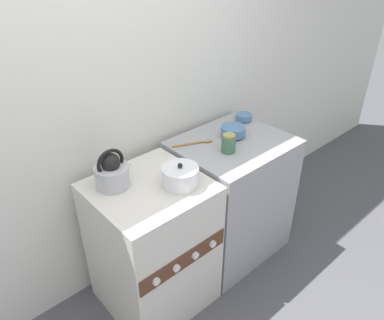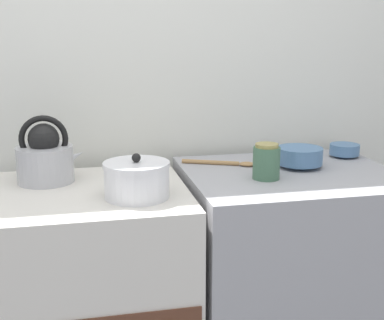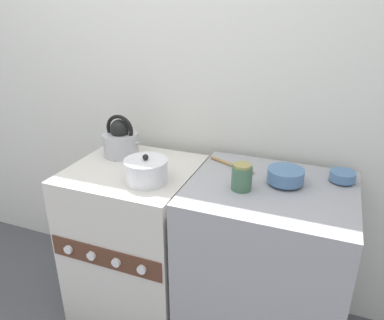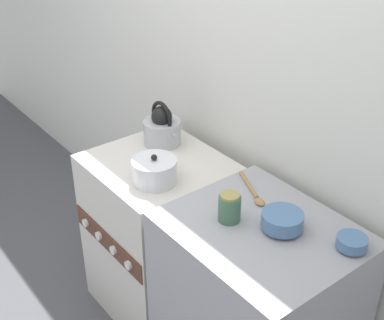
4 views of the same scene
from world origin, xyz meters
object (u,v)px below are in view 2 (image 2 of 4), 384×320
Objects in this scene: cooking_pot at (137,180)px; small_ceramic_bowl at (344,150)px; kettle at (45,157)px; storage_jar at (266,162)px; stove at (96,315)px; enamel_bowl at (300,156)px.

cooking_pot is 0.91m from small_ceramic_bowl.
kettle is 2.02× the size of small_ceramic_bowl.
cooking_pot reaches higher than storage_jar.
cooking_pot is at bearing -37.28° from stove.
cooking_pot is at bearing -163.92° from enamel_bowl.
stove is 4.37× the size of cooking_pot.
stove is 5.46× the size of enamel_bowl.
stove is at bearing -169.38° from small_ceramic_bowl.
stove is 0.92m from enamel_bowl.
stove is 3.86× the size of kettle.
storage_jar is (-0.17, -0.12, 0.02)m from enamel_bowl.
storage_jar reaches higher than stove.
enamel_bowl is at bearing -4.08° from kettle.
enamel_bowl is (0.76, 0.07, 0.51)m from stove.
cooking_pot reaches higher than small_ceramic_bowl.
stove is at bearing -43.77° from kettle.
small_ceramic_bowl reaches higher than stove.
kettle is 1.94× the size of storage_jar.
kettle is (-0.14, 0.13, 0.54)m from stove.
storage_jar is (0.44, 0.06, 0.02)m from cooking_pot.
stove is at bearing 142.72° from cooking_pot.
kettle is at bearing 136.23° from stove.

